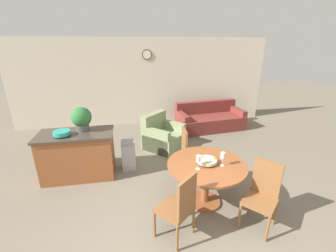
{
  "coord_description": "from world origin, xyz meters",
  "views": [
    {
      "loc": [
        -0.49,
        -1.91,
        2.53
      ],
      "look_at": [
        0.25,
        2.29,
        0.94
      ],
      "focal_mm": 24.0,
      "sensor_mm": 36.0,
      "label": 1
    }
  ],
  "objects_px": {
    "teal_bowl": "(62,133)",
    "trash_bin": "(129,155)",
    "fruit_bowl": "(207,161)",
    "wine_glass_left": "(198,159)",
    "wine_glass_right": "(223,156)",
    "armchair": "(163,137)",
    "potted_plant": "(82,118)",
    "dining_chair_near_right": "(263,193)",
    "dining_table": "(206,173)",
    "kitchen_island": "(78,155)",
    "dining_chair_far_side": "(190,151)",
    "dining_chair_near_left": "(180,205)",
    "couch": "(210,120)"
  },
  "relations": [
    {
      "from": "teal_bowl",
      "to": "trash_bin",
      "type": "distance_m",
      "value": 1.36
    },
    {
      "from": "fruit_bowl",
      "to": "wine_glass_left",
      "type": "relative_size",
      "value": 1.39
    },
    {
      "from": "fruit_bowl",
      "to": "wine_glass_right",
      "type": "xyz_separation_m",
      "value": [
        0.21,
        -0.1,
        0.12
      ]
    },
    {
      "from": "teal_bowl",
      "to": "armchair",
      "type": "height_order",
      "value": "teal_bowl"
    },
    {
      "from": "trash_bin",
      "to": "fruit_bowl",
      "type": "bearing_deg",
      "value": -47.21
    },
    {
      "from": "potted_plant",
      "to": "dining_chair_near_right",
      "type": "bearing_deg",
      "value": -35.55
    },
    {
      "from": "dining_table",
      "to": "armchair",
      "type": "bearing_deg",
      "value": 99.15
    },
    {
      "from": "dining_table",
      "to": "dining_chair_near_right",
      "type": "height_order",
      "value": "dining_chair_near_right"
    },
    {
      "from": "dining_table",
      "to": "dining_chair_near_right",
      "type": "distance_m",
      "value": 0.86
    },
    {
      "from": "kitchen_island",
      "to": "potted_plant",
      "type": "distance_m",
      "value": 0.73
    },
    {
      "from": "dining_chair_near_right",
      "to": "trash_bin",
      "type": "relative_size",
      "value": 1.56
    },
    {
      "from": "dining_chair_near_right",
      "to": "dining_chair_far_side",
      "type": "distance_m",
      "value": 1.59
    },
    {
      "from": "dining_table",
      "to": "wine_glass_left",
      "type": "bearing_deg",
      "value": -144.46
    },
    {
      "from": "wine_glass_right",
      "to": "potted_plant",
      "type": "distance_m",
      "value": 2.71
    },
    {
      "from": "fruit_bowl",
      "to": "armchair",
      "type": "relative_size",
      "value": 0.27
    },
    {
      "from": "fruit_bowl",
      "to": "kitchen_island",
      "type": "xyz_separation_m",
      "value": [
        -2.2,
        1.23,
        -0.33
      ]
    },
    {
      "from": "fruit_bowl",
      "to": "kitchen_island",
      "type": "bearing_deg",
      "value": 150.82
    },
    {
      "from": "kitchen_island",
      "to": "wine_glass_left",
      "type": "bearing_deg",
      "value": -34.14
    },
    {
      "from": "kitchen_island",
      "to": "dining_chair_near_right",
      "type": "bearing_deg",
      "value": -32.56
    },
    {
      "from": "teal_bowl",
      "to": "fruit_bowl",
      "type": "bearing_deg",
      "value": -25.27
    },
    {
      "from": "dining_chair_far_side",
      "to": "fruit_bowl",
      "type": "xyz_separation_m",
      "value": [
        0.04,
        -0.86,
        0.26
      ]
    },
    {
      "from": "dining_chair_far_side",
      "to": "teal_bowl",
      "type": "relative_size",
      "value": 3.25
    },
    {
      "from": "kitchen_island",
      "to": "potted_plant",
      "type": "bearing_deg",
      "value": 43.61
    },
    {
      "from": "dining_chair_near_left",
      "to": "wine_glass_right",
      "type": "xyz_separation_m",
      "value": [
        0.79,
        0.53,
        0.37
      ]
    },
    {
      "from": "kitchen_island",
      "to": "fruit_bowl",
      "type": "bearing_deg",
      "value": -29.18
    },
    {
      "from": "wine_glass_right",
      "to": "armchair",
      "type": "bearing_deg",
      "value": 103.68
    },
    {
      "from": "dining_chair_near_left",
      "to": "wine_glass_left",
      "type": "relative_size",
      "value": 4.4
    },
    {
      "from": "wine_glass_left",
      "to": "couch",
      "type": "xyz_separation_m",
      "value": [
        1.48,
        3.48,
        -0.63
      ]
    },
    {
      "from": "wine_glass_right",
      "to": "trash_bin",
      "type": "bearing_deg",
      "value": 135.18
    },
    {
      "from": "dining_chair_near_left",
      "to": "dining_chair_near_right",
      "type": "xyz_separation_m",
      "value": [
        1.22,
        0.05,
        0.0
      ]
    },
    {
      "from": "wine_glass_left",
      "to": "potted_plant",
      "type": "xyz_separation_m",
      "value": [
        -1.88,
        1.48,
        0.26
      ]
    },
    {
      "from": "fruit_bowl",
      "to": "armchair",
      "type": "xyz_separation_m",
      "value": [
        -0.36,
        2.24,
        -0.5
      ]
    },
    {
      "from": "teal_bowl",
      "to": "trash_bin",
      "type": "relative_size",
      "value": 0.48
    },
    {
      "from": "dining_chair_far_side",
      "to": "potted_plant",
      "type": "height_order",
      "value": "potted_plant"
    },
    {
      "from": "dining_table",
      "to": "dining_chair_far_side",
      "type": "xyz_separation_m",
      "value": [
        -0.04,
        0.86,
        -0.04
      ]
    },
    {
      "from": "dining_chair_far_side",
      "to": "potted_plant",
      "type": "relative_size",
      "value": 2.14
    },
    {
      "from": "couch",
      "to": "potted_plant",
      "type": "bearing_deg",
      "value": -156.11
    },
    {
      "from": "wine_glass_right",
      "to": "armchair",
      "type": "relative_size",
      "value": 0.19
    },
    {
      "from": "wine_glass_right",
      "to": "teal_bowl",
      "type": "distance_m",
      "value": 2.88
    },
    {
      "from": "dining_chair_far_side",
      "to": "wine_glass_right",
      "type": "height_order",
      "value": "dining_chair_far_side"
    },
    {
      "from": "kitchen_island",
      "to": "potted_plant",
      "type": "relative_size",
      "value": 2.99
    },
    {
      "from": "dining_chair_near_left",
      "to": "kitchen_island",
      "type": "relative_size",
      "value": 0.72
    },
    {
      "from": "wine_glass_left",
      "to": "trash_bin",
      "type": "bearing_deg",
      "value": 125.41
    },
    {
      "from": "kitchen_island",
      "to": "teal_bowl",
      "type": "distance_m",
      "value": 0.56
    },
    {
      "from": "dining_chair_far_side",
      "to": "potted_plant",
      "type": "bearing_deg",
      "value": -100.61
    },
    {
      "from": "dining_table",
      "to": "dining_chair_far_side",
      "type": "height_order",
      "value": "dining_chair_far_side"
    },
    {
      "from": "teal_bowl",
      "to": "couch",
      "type": "height_order",
      "value": "teal_bowl"
    },
    {
      "from": "couch",
      "to": "dining_chair_near_right",
      "type": "bearing_deg",
      "value": -106.26
    },
    {
      "from": "wine_glass_right",
      "to": "trash_bin",
      "type": "relative_size",
      "value": 0.35
    },
    {
      "from": "dining_chair_near_right",
      "to": "dining_chair_far_side",
      "type": "xyz_separation_m",
      "value": [
        -0.67,
        1.44,
        0.0
      ]
    }
  ]
}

